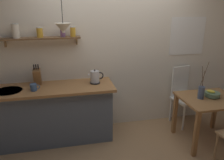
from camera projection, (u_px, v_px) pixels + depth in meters
name	position (u px, v px, depth m)	size (l,w,h in m)	color
ground_plane	(122.00, 142.00, 3.57)	(14.00, 14.00, 0.00)	#A87F56
back_wall	(125.00, 48.00, 3.77)	(6.80, 0.11, 2.70)	silver
kitchen_counter	(54.00, 113.00, 3.52)	(1.83, 0.63, 0.89)	slate
wall_shelf	(41.00, 35.00, 3.28)	(1.12, 0.20, 0.33)	brown
dining_table	(209.00, 106.00, 3.44)	(0.83, 0.73, 0.72)	#9E6B3D
dining_chair_far	(183.00, 93.00, 4.03)	(0.45, 0.48, 1.01)	white
fruit_bowl	(212.00, 94.00, 3.43)	(0.22, 0.22, 0.11)	slate
twig_vase	(201.00, 92.00, 3.36)	(0.10, 0.09, 0.56)	#475675
electric_kettle	(95.00, 77.00, 3.49)	(0.24, 0.16, 0.22)	black
knife_block	(37.00, 76.00, 3.42)	(0.10, 0.16, 0.32)	brown
coffee_mug_by_sink	(34.00, 87.00, 3.21)	(0.13, 0.09, 0.10)	#3D5B89
pendant_lamp	(63.00, 28.00, 3.06)	(0.22, 0.22, 0.64)	black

